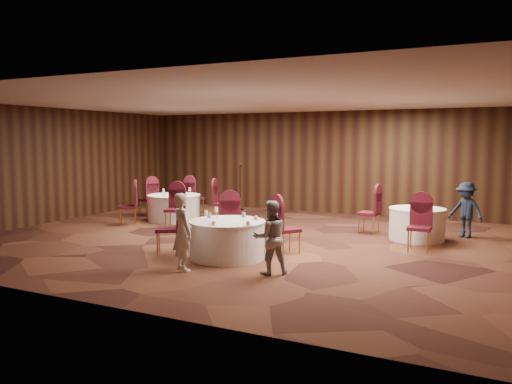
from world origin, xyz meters
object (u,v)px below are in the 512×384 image
at_px(table_main, 227,239).
at_px(table_right, 417,224).
at_px(table_left, 174,207).
at_px(mic_stand, 240,197).
at_px(woman_a, 183,232).
at_px(woman_b, 270,237).
at_px(man_c, 466,210).

xyz_separation_m(table_main, table_right, (3.07, 3.48, 0.00)).
relative_size(table_main, table_left, 0.99).
height_order(mic_stand, woman_a, mic_stand).
bearing_deg(woman_b, table_main, -68.17).
distance_m(table_main, mic_stand, 6.74).
bearing_deg(man_c, table_right, -114.54).
relative_size(table_right, mic_stand, 0.85).
distance_m(mic_stand, woman_b, 7.94).
height_order(table_right, woman_a, woman_a).
bearing_deg(woman_a, table_left, -20.18).
xyz_separation_m(table_left, man_c, (7.69, 0.91, 0.28)).
bearing_deg(mic_stand, table_main, -64.39).
bearing_deg(mic_stand, woman_a, -69.82).
xyz_separation_m(mic_stand, woman_a, (2.66, -7.23, 0.27)).
bearing_deg(table_right, mic_stand, 156.55).
distance_m(woman_b, man_c, 5.70).
height_order(table_main, woman_a, woman_a).
distance_m(table_right, woman_a, 5.71).
height_order(table_left, table_right, same).
xyz_separation_m(table_main, woman_b, (1.23, -0.69, 0.26)).
distance_m(table_right, mic_stand, 6.52).
xyz_separation_m(woman_a, woman_b, (1.49, 0.46, -0.05)).
bearing_deg(man_c, mic_stand, -167.28).
height_order(table_right, man_c, man_c).
bearing_deg(mic_stand, table_right, -23.45).
bearing_deg(woman_b, mic_stand, -97.46).
xyz_separation_m(table_main, table_left, (-3.63, 3.35, 0.00)).
bearing_deg(table_main, woman_b, -29.21).
distance_m(table_right, man_c, 1.29).
xyz_separation_m(table_left, woman_a, (3.37, -4.50, 0.31)).
xyz_separation_m(table_main, mic_stand, (-2.92, 6.08, 0.05)).
bearing_deg(woman_a, table_right, -92.78).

